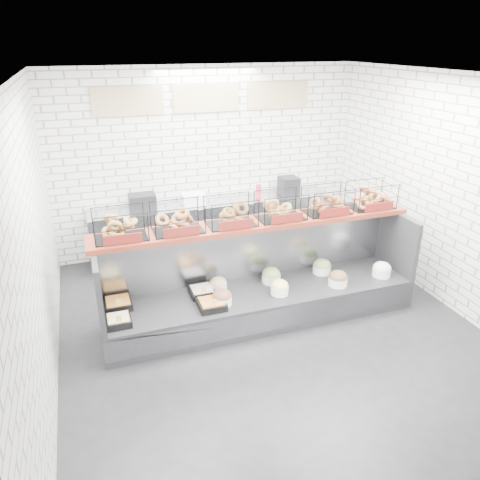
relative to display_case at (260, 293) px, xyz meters
name	(u,v)px	position (x,y,z in m)	size (l,w,h in m)	color
ground	(270,329)	(0.00, -0.34, -0.33)	(5.50, 5.50, 0.00)	black
room_shell	(255,156)	(0.00, 0.26, 1.73)	(5.02, 5.51, 3.01)	white
display_case	(260,293)	(0.00, 0.00, 0.00)	(4.00, 0.90, 1.20)	black
bagel_shelf	(257,212)	(0.00, 0.17, 1.06)	(4.10, 0.50, 0.40)	#511A11
prep_counter	(215,227)	(0.00, 2.09, 0.14)	(4.00, 0.60, 1.20)	#93969B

